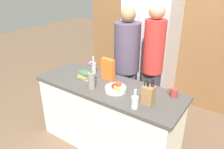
{
  "coord_description": "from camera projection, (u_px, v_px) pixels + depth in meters",
  "views": [
    {
      "loc": [
        1.38,
        -1.91,
        2.12
      ],
      "look_at": [
        0.0,
        0.08,
        1.0
      ],
      "focal_mm": 35.0,
      "sensor_mm": 36.0,
      "label": 1
    }
  ],
  "objects": [
    {
      "name": "knife_block",
      "position": [
        148.0,
        95.0,
        2.25
      ],
      "size": [
        0.12,
        0.1,
        0.28
      ],
      "color": "olive",
      "rests_on": "kitchen_island"
    },
    {
      "name": "back_wall_wood",
      "position": [
        165.0,
        27.0,
        3.73
      ],
      "size": [
        3.07,
        0.12,
        2.6
      ],
      "color": "brown",
      "rests_on": "ground_plane"
    },
    {
      "name": "person_in_blue",
      "position": [
        153.0,
        60.0,
        3.01
      ],
      "size": [
        0.29,
        0.29,
        1.8
      ],
      "rotation": [
        0.0,
        0.0,
        -0.02
      ],
      "color": "#383842",
      "rests_on": "ground_plane"
    },
    {
      "name": "flower_vase",
      "position": [
        92.0,
        79.0,
        2.55
      ],
      "size": [
        0.08,
        0.08,
        0.35
      ],
      "color": "gray",
      "rests_on": "kitchen_island"
    },
    {
      "name": "bottle_oil",
      "position": [
        94.0,
        67.0,
        2.94
      ],
      "size": [
        0.07,
        0.07,
        0.25
      ],
      "color": "#B2BCC1",
      "rests_on": "kitchen_island"
    },
    {
      "name": "kitchen_island",
      "position": [
        108.0,
        116.0,
        2.84
      ],
      "size": [
        1.87,
        0.68,
        0.88
      ],
      "color": "silver",
      "rests_on": "ground_plane"
    },
    {
      "name": "fruit_bowl",
      "position": [
        116.0,
        88.0,
        2.52
      ],
      "size": [
        0.25,
        0.25,
        0.1
      ],
      "color": "silver",
      "rests_on": "kitchen_island"
    },
    {
      "name": "coffee_mug",
      "position": [
        174.0,
        93.0,
        2.41
      ],
      "size": [
        0.12,
        0.08,
        0.09
      ],
      "color": "#99332D",
      "rests_on": "kitchen_island"
    },
    {
      "name": "bottle_vinegar",
      "position": [
        135.0,
        101.0,
        2.18
      ],
      "size": [
        0.08,
        0.08,
        0.21
      ],
      "color": "#B2BCC1",
      "rests_on": "kitchen_island"
    },
    {
      "name": "ground_plane",
      "position": [
        109.0,
        142.0,
        3.02
      ],
      "size": [
        14.0,
        14.0,
        0.0
      ],
      "primitive_type": "plane",
      "color": "brown"
    },
    {
      "name": "refrigerator",
      "position": [
        150.0,
        48.0,
        3.62
      ],
      "size": [
        0.79,
        0.63,
        2.02
      ],
      "color": "#B7B7BC",
      "rests_on": "ground_plane"
    },
    {
      "name": "book_stack",
      "position": [
        86.0,
        75.0,
        2.84
      ],
      "size": [
        0.2,
        0.17,
        0.09
      ],
      "color": "#B7A88E",
      "rests_on": "kitchen_island"
    },
    {
      "name": "cereal_box",
      "position": [
        108.0,
        69.0,
        2.77
      ],
      "size": [
        0.19,
        0.08,
        0.28
      ],
      "color": "orange",
      "rests_on": "kitchen_island"
    },
    {
      "name": "person_at_sink",
      "position": [
        127.0,
        62.0,
        3.15
      ],
      "size": [
        0.37,
        0.37,
        1.74
      ],
      "rotation": [
        0.0,
        0.0,
        0.41
      ],
      "color": "#383842",
      "rests_on": "ground_plane"
    }
  ]
}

